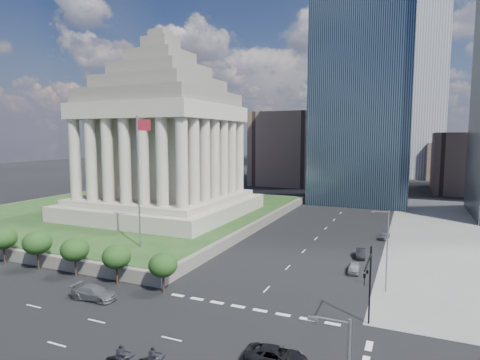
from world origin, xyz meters
The scene contains 18 objects.
ground centered at (0.00, 100.00, 0.00)m, with size 500.00×500.00×0.00m, color black.
plaza_terrace centered at (-45.00, 50.00, 0.90)m, with size 66.00×70.00×1.80m, color #5E5A51.
plaza_lawn centered at (-45.00, 50.00, 1.85)m, with size 64.00×68.00×0.10m, color #1B3B18.
war_memorial centered at (-34.00, 48.00, 21.40)m, with size 34.00×34.00×39.00m, color #A09586, non-canonical shape.
flagpole centered at (-21.83, 24.00, 13.11)m, with size 2.52×0.24×20.00m.
tree_row centered at (-35.50, 14.00, 3.00)m, with size 53.00×4.00×6.00m, color black, non-canonical shape.
midrise_glass centered at (2.00, 95.00, 30.00)m, with size 26.00×26.00×60.00m, color black.
building_filler_ne centered at (32.00, 130.00, 10.00)m, with size 20.00×30.00×20.00m, color brown.
building_filler_nw centered at (-30.00, 130.00, 14.00)m, with size 24.00×30.00×28.00m, color brown.
traffic_signal_ne centered at (12.50, 13.70, 5.25)m, with size 0.30×5.74×8.00m.
street_lamp_north centered at (13.33, 25.00, 5.66)m, with size 2.13×0.22×10.00m.
pickup_truck centered at (6.26, 4.84, 0.73)m, with size 2.41×5.23×1.45m, color black.
suv_grey centered at (-17.28, 9.17, 0.81)m, with size 2.26×5.56×1.61m, color #54565B.
parked_sedan_near centered at (9.00, 30.66, 0.65)m, with size 3.84×1.55×1.31m, color gray.
parked_sedan_mid centered at (9.00, 38.13, 0.66)m, with size 4.02×1.40×1.32m, color black.
parked_sedan_far centered at (11.50, 51.49, 0.64)m, with size 1.50×3.73×1.27m, color #505157.
motorcycle_lead centered at (-5.02, -0.88, 1.08)m, with size 2.90×0.79×2.16m, color black, non-canonical shape.
motorcycle_trail centered at (-2.69, 0.14, 0.97)m, with size 2.62×0.71×1.95m, color black, non-canonical shape.
Camera 1 is at (15.99, -24.94, 18.72)m, focal length 30.00 mm.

